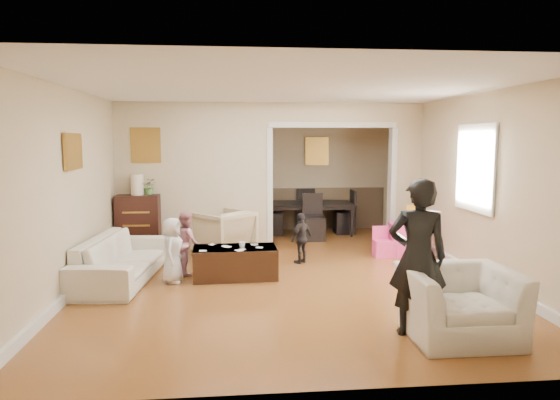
{
  "coord_description": "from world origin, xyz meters",
  "views": [
    {
      "loc": [
        -0.69,
        -7.09,
        1.95
      ],
      "look_at": [
        0.0,
        0.2,
        1.05
      ],
      "focal_mm": 31.68,
      "sensor_mm": 36.0,
      "label": 1
    }
  ],
  "objects": [
    {
      "name": "floor",
      "position": [
        0.0,
        0.0,
        0.0
      ],
      "size": [
        7.0,
        7.0,
        0.0
      ],
      "primitive_type": "plane",
      "color": "#A35C2A",
      "rests_on": "ground"
    },
    {
      "name": "partition_left",
      "position": [
        -1.38,
        1.8,
        1.3
      ],
      "size": [
        2.75,
        0.18,
        2.6
      ],
      "primitive_type": "cube",
      "color": "beige",
      "rests_on": "ground"
    },
    {
      "name": "partition_right",
      "position": [
        2.48,
        1.8,
        1.3
      ],
      "size": [
        0.55,
        0.18,
        2.6
      ],
      "primitive_type": "cube",
      "color": "beige",
      "rests_on": "ground"
    },
    {
      "name": "partition_header",
      "position": [
        1.1,
        1.8,
        2.42
      ],
      "size": [
        2.22,
        0.18,
        0.35
      ],
      "primitive_type": "cube",
      "color": "beige",
      "rests_on": "partition_right"
    },
    {
      "name": "window_pane",
      "position": [
        2.73,
        -0.4,
        1.55
      ],
      "size": [
        0.03,
        0.95,
        1.1
      ],
      "primitive_type": "cube",
      "color": "white",
      "rests_on": "ground"
    },
    {
      "name": "framed_art_partition",
      "position": [
        -2.2,
        1.7,
        1.85
      ],
      "size": [
        0.45,
        0.03,
        0.55
      ],
      "primitive_type": "cube",
      "color": "brown",
      "rests_on": "partition_left"
    },
    {
      "name": "framed_art_sofa_wall",
      "position": [
        -2.71,
        -0.6,
        1.8
      ],
      "size": [
        0.03,
        0.55,
        0.4
      ],
      "primitive_type": "cube",
      "color": "brown"
    },
    {
      "name": "framed_art_alcove",
      "position": [
        1.1,
        3.44,
        1.7
      ],
      "size": [
        0.45,
        0.03,
        0.55
      ],
      "primitive_type": "cube",
      "color": "brown"
    },
    {
      "name": "sofa",
      "position": [
        -2.25,
        -0.21,
        0.31
      ],
      "size": [
        1.01,
        2.17,
        0.61
      ],
      "primitive_type": "imported",
      "rotation": [
        0.0,
        0.0,
        1.48
      ],
      "color": "#F0E4CF",
      "rests_on": "ground"
    },
    {
      "name": "armchair_back",
      "position": [
        -0.87,
        1.13,
        0.39
      ],
      "size": [
        1.19,
        1.19,
        0.78
      ],
      "primitive_type": "imported",
      "rotation": [
        0.0,
        0.0,
        3.88
      ],
      "color": "#C6B089",
      "rests_on": "ground"
    },
    {
      "name": "armchair_front",
      "position": [
        1.51,
        -2.58,
        0.34
      ],
      "size": [
        1.06,
        0.92,
        0.69
      ],
      "primitive_type": "imported",
      "rotation": [
        0.0,
        0.0,
        0.0
      ],
      "color": "#F0E4CF",
      "rests_on": "ground"
    },
    {
      "name": "dresser",
      "position": [
        -2.34,
        1.55,
        0.5
      ],
      "size": [
        0.73,
        0.41,
        1.0
      ],
      "primitive_type": "cube",
      "color": "black",
      "rests_on": "ground"
    },
    {
      "name": "table_lamp",
      "position": [
        -2.34,
        1.55,
        1.18
      ],
      "size": [
        0.22,
        0.22,
        0.36
      ],
      "primitive_type": "cylinder",
      "color": "#F2E0C6",
      "rests_on": "dresser"
    },
    {
      "name": "potted_plant",
      "position": [
        -2.14,
        1.55,
        1.14
      ],
      "size": [
        0.25,
        0.22,
        0.28
      ],
      "primitive_type": "imported",
      "color": "#436C30",
      "rests_on": "dresser"
    },
    {
      "name": "coffee_table",
      "position": [
        -0.68,
        -0.24,
        0.22
      ],
      "size": [
        1.19,
        0.63,
        0.44
      ],
      "primitive_type": "cube",
      "rotation": [
        0.0,
        0.0,
        0.04
      ],
      "color": "#392212",
      "rests_on": "ground"
    },
    {
      "name": "coffee_cup",
      "position": [
        -0.58,
        -0.29,
        0.48
      ],
      "size": [
        0.1,
        0.1,
        0.09
      ],
      "primitive_type": "imported",
      "rotation": [
        0.0,
        0.0,
        0.04
      ],
      "color": "white",
      "rests_on": "coffee_table"
    },
    {
      "name": "play_table",
      "position": [
        2.23,
        0.9,
        0.27
      ],
      "size": [
        0.64,
        0.64,
        0.54
      ],
      "primitive_type": "cube",
      "rotation": [
        0.0,
        0.0,
        -0.16
      ],
      "color": "#E73D8D",
      "rests_on": "ground"
    },
    {
      "name": "cereal_box",
      "position": [
        2.35,
        1.0,
        0.69
      ],
      "size": [
        0.21,
        0.1,
        0.3
      ],
      "primitive_type": "cube",
      "rotation": [
        0.0,
        0.0,
        -0.16
      ],
      "color": "yellow",
      "rests_on": "play_table"
    },
    {
      "name": "cyan_cup",
      "position": [
        2.13,
        0.85,
        0.58
      ],
      "size": [
        0.08,
        0.08,
        0.08
      ],
      "primitive_type": "cylinder",
      "color": "#28AFCC",
      "rests_on": "play_table"
    },
    {
      "name": "toy_block",
      "position": [
        2.11,
        1.02,
        0.56
      ],
      "size": [
        0.09,
        0.07,
        0.05
      ],
      "primitive_type": "cube",
      "rotation": [
        0.0,
        0.0,
        0.19
      ],
      "color": "red",
      "rests_on": "play_table"
    },
    {
      "name": "play_bowl",
      "position": [
        2.28,
        0.78,
        0.56
      ],
      "size": [
        0.23,
        0.23,
        0.05
      ],
      "primitive_type": "imported",
      "rotation": [
        0.0,
        0.0,
        -0.16
      ],
      "color": "silver",
      "rests_on": "play_table"
    },
    {
      "name": "dining_table",
      "position": [
        0.85,
        2.91,
        0.32
      ],
      "size": [
        1.86,
        1.08,
        0.64
      ],
      "primitive_type": "imported",
      "rotation": [
        0.0,
        0.0,
        -0.03
      ],
      "color": "black",
      "rests_on": "ground"
    },
    {
      "name": "adult_person",
      "position": [
        1.12,
        -2.46,
        0.79
      ],
      "size": [
        0.64,
        0.48,
        1.58
      ],
      "primitive_type": "imported",
      "rotation": [
        0.0,
        0.0,
        2.96
      ],
      "color": "black",
      "rests_on": "ground"
    },
    {
      "name": "child_kneel_a",
      "position": [
        -1.53,
        -0.39,
        0.45
      ],
      "size": [
        0.34,
        0.47,
        0.9
      ],
      "primitive_type": "imported",
      "rotation": [
        0.0,
        0.0,
        1.44
      ],
      "color": "silver",
      "rests_on": "ground"
    },
    {
      "name": "child_kneel_b",
      "position": [
        -1.38,
        0.06,
        0.46
      ],
      "size": [
        0.5,
        0.55,
        0.93
      ],
      "primitive_type": "imported",
      "rotation": [
        0.0,
        0.0,
        1.96
      ],
      "color": "#CC7F85",
      "rests_on": "ground"
    },
    {
      "name": "child_toddler",
      "position": [
        0.37,
        0.51,
        0.4
      ],
      "size": [
        0.48,
        0.46,
        0.8
      ],
      "primitive_type": "imported",
      "rotation": [
        0.0,
        0.0,
        -2.4
      ],
      "color": "black",
      "rests_on": "ground"
    },
    {
      "name": "craft_papers",
      "position": [
        -0.68,
        -0.24,
        0.44
      ],
      "size": [
        0.89,
        0.56,
        0.0
      ],
      "color": "white",
      "rests_on": "coffee_table"
    }
  ]
}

